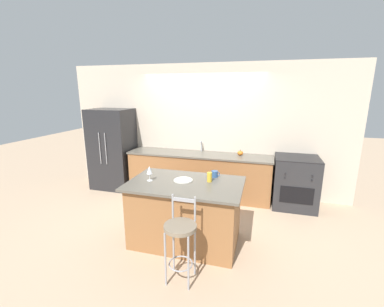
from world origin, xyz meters
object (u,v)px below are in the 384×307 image
(coffee_mug, at_px, (215,174))
(tumbler_cup, at_px, (209,177))
(refrigerator, at_px, (113,149))
(wine_glass, at_px, (149,170))
(dinner_plate, at_px, (183,180))
(pumpkin_decoration, at_px, (240,153))
(oven_range, at_px, (295,182))
(bar_stool_near, at_px, (181,236))

(coffee_mug, relative_size, tumbler_cup, 0.94)
(refrigerator, height_order, wine_glass, refrigerator)
(dinner_plate, relative_size, wine_glass, 1.25)
(coffee_mug, xyz_separation_m, pumpkin_decoration, (0.23, 1.47, -0.01))
(refrigerator, xyz_separation_m, oven_range, (3.86, 0.00, -0.40))
(dinner_plate, bearing_deg, refrigerator, 143.40)
(oven_range, distance_m, coffee_mug, 1.92)
(wine_glass, distance_m, tumbler_cup, 0.85)
(wine_glass, bearing_deg, tumbler_cup, 12.93)
(refrigerator, xyz_separation_m, dinner_plate, (2.17, -1.61, 0.04))
(bar_stool_near, distance_m, tumbler_cup, 0.99)
(coffee_mug, bearing_deg, tumbler_cup, -99.29)
(refrigerator, distance_m, wine_glass, 2.45)
(wine_glass, bearing_deg, refrigerator, 134.50)
(bar_stool_near, distance_m, wine_glass, 1.10)
(tumbler_cup, distance_m, pumpkin_decoration, 1.71)
(refrigerator, bearing_deg, bar_stool_near, -45.48)
(dinner_plate, xyz_separation_m, pumpkin_decoration, (0.64, 1.74, 0.03))
(wine_glass, distance_m, coffee_mug, 0.96)
(pumpkin_decoration, bearing_deg, wine_glass, -120.23)
(refrigerator, height_order, tumbler_cup, refrigerator)
(refrigerator, relative_size, bar_stool_near, 1.76)
(refrigerator, relative_size, pumpkin_decoration, 15.57)
(pumpkin_decoration, bearing_deg, oven_range, -6.87)
(dinner_plate, bearing_deg, coffee_mug, 33.95)
(coffee_mug, bearing_deg, dinner_plate, -146.05)
(refrigerator, distance_m, oven_range, 3.88)
(wine_glass, relative_size, coffee_mug, 1.72)
(oven_range, height_order, tumbler_cup, tumbler_cup)
(oven_range, xyz_separation_m, bar_stool_near, (-1.46, -2.45, 0.08))
(pumpkin_decoration, bearing_deg, tumbler_cup, -98.98)
(coffee_mug, bearing_deg, pumpkin_decoration, 81.07)
(refrigerator, bearing_deg, coffee_mug, -27.51)
(wine_glass, bearing_deg, bar_stool_near, -45.45)
(refrigerator, bearing_deg, pumpkin_decoration, 2.66)
(bar_stool_near, xyz_separation_m, dinner_plate, (-0.23, 0.83, 0.35))
(bar_stool_near, relative_size, coffee_mug, 7.87)
(oven_range, relative_size, pumpkin_decoration, 8.54)
(bar_stool_near, bearing_deg, coffee_mug, 81.21)
(refrigerator, distance_m, dinner_plate, 2.71)
(dinner_plate, bearing_deg, wine_glass, -163.98)
(pumpkin_decoration, bearing_deg, refrigerator, -177.34)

